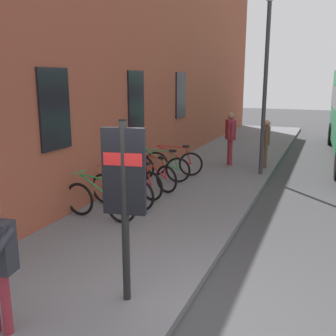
{
  "coord_description": "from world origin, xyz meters",
  "views": [
    {
      "loc": [
        -4.25,
        -1.53,
        3.0
      ],
      "look_at": [
        2.8,
        1.4,
        1.23
      ],
      "focal_mm": 41.58,
      "sensor_mm": 36.0,
      "label": 1
    }
  ],
  "objects_px": {
    "bicycle_mid_rack": "(136,181)",
    "pedestrian_by_facade": "(230,133)",
    "bicycle_by_door": "(122,191)",
    "bicycle_leaning_wall": "(174,163)",
    "bicycle_under_window": "(152,175)",
    "pedestrian_near_bus": "(266,139)",
    "street_lamp": "(266,70)",
    "transit_info_sign": "(124,184)",
    "bicycle_far_end": "(160,168)",
    "bicycle_end_of_row": "(100,201)"
  },
  "relations": [
    {
      "from": "bicycle_mid_rack",
      "to": "pedestrian_by_facade",
      "type": "bearing_deg",
      "value": -15.69
    },
    {
      "from": "bicycle_by_door",
      "to": "bicycle_leaning_wall",
      "type": "distance_m",
      "value": 3.2
    },
    {
      "from": "bicycle_mid_rack",
      "to": "bicycle_under_window",
      "type": "bearing_deg",
      "value": -6.82
    },
    {
      "from": "bicycle_under_window",
      "to": "pedestrian_near_bus",
      "type": "distance_m",
      "value": 4.48
    },
    {
      "from": "bicycle_by_door",
      "to": "street_lamp",
      "type": "height_order",
      "value": "street_lamp"
    },
    {
      "from": "bicycle_under_window",
      "to": "street_lamp",
      "type": "bearing_deg",
      "value": -40.21
    },
    {
      "from": "bicycle_mid_rack",
      "to": "transit_info_sign",
      "type": "distance_m",
      "value": 4.77
    },
    {
      "from": "bicycle_mid_rack",
      "to": "transit_info_sign",
      "type": "height_order",
      "value": "transit_info_sign"
    },
    {
      "from": "bicycle_by_door",
      "to": "bicycle_far_end",
      "type": "bearing_deg",
      "value": 2.61
    },
    {
      "from": "pedestrian_by_facade",
      "to": "pedestrian_near_bus",
      "type": "distance_m",
      "value": 1.19
    },
    {
      "from": "bicycle_end_of_row",
      "to": "bicycle_leaning_wall",
      "type": "distance_m",
      "value": 4.06
    },
    {
      "from": "transit_info_sign",
      "to": "street_lamp",
      "type": "bearing_deg",
      "value": -3.47
    },
    {
      "from": "bicycle_under_window",
      "to": "transit_info_sign",
      "type": "bearing_deg",
      "value": -158.84
    },
    {
      "from": "bicycle_leaning_wall",
      "to": "transit_info_sign",
      "type": "distance_m",
      "value": 6.9
    },
    {
      "from": "bicycle_under_window",
      "to": "pedestrian_by_facade",
      "type": "bearing_deg",
      "value": -17.45
    },
    {
      "from": "bicycle_by_door",
      "to": "pedestrian_near_bus",
      "type": "bearing_deg",
      "value": -23.77
    },
    {
      "from": "pedestrian_near_bus",
      "to": "transit_info_sign",
      "type": "bearing_deg",
      "value": 177.02
    },
    {
      "from": "bicycle_mid_rack",
      "to": "street_lamp",
      "type": "xyz_separation_m",
      "value": [
        3.58,
        -2.47,
        2.71
      ]
    },
    {
      "from": "bicycle_end_of_row",
      "to": "transit_info_sign",
      "type": "relative_size",
      "value": 0.74
    },
    {
      "from": "bicycle_far_end",
      "to": "street_lamp",
      "type": "height_order",
      "value": "street_lamp"
    },
    {
      "from": "bicycle_end_of_row",
      "to": "bicycle_by_door",
      "type": "height_order",
      "value": "same"
    },
    {
      "from": "bicycle_by_door",
      "to": "bicycle_under_window",
      "type": "relative_size",
      "value": 1.05
    },
    {
      "from": "bicycle_by_door",
      "to": "bicycle_leaning_wall",
      "type": "relative_size",
      "value": 1.03
    },
    {
      "from": "bicycle_leaning_wall",
      "to": "pedestrian_near_bus",
      "type": "distance_m",
      "value": 3.28
    },
    {
      "from": "transit_info_sign",
      "to": "street_lamp",
      "type": "xyz_separation_m",
      "value": [
        7.73,
        -0.47,
        1.5
      ]
    },
    {
      "from": "bicycle_end_of_row",
      "to": "bicycle_far_end",
      "type": "relative_size",
      "value": 1.01
    },
    {
      "from": "pedestrian_by_facade",
      "to": "bicycle_leaning_wall",
      "type": "bearing_deg",
      "value": 150.9
    },
    {
      "from": "bicycle_far_end",
      "to": "street_lamp",
      "type": "xyz_separation_m",
      "value": [
        2.0,
        -2.5,
        2.71
      ]
    },
    {
      "from": "bicycle_by_door",
      "to": "bicycle_mid_rack",
      "type": "relative_size",
      "value": 1.03
    },
    {
      "from": "transit_info_sign",
      "to": "street_lamp",
      "type": "relative_size",
      "value": 0.46
    },
    {
      "from": "bicycle_by_door",
      "to": "bicycle_leaning_wall",
      "type": "height_order",
      "value": "same"
    },
    {
      "from": "bicycle_far_end",
      "to": "bicycle_leaning_wall",
      "type": "bearing_deg",
      "value": -7.38
    },
    {
      "from": "pedestrian_near_bus",
      "to": "street_lamp",
      "type": "relative_size",
      "value": 0.3
    },
    {
      "from": "street_lamp",
      "to": "bicycle_end_of_row",
      "type": "bearing_deg",
      "value": 155.35
    },
    {
      "from": "bicycle_far_end",
      "to": "pedestrian_near_bus",
      "type": "relative_size",
      "value": 1.12
    },
    {
      "from": "bicycle_far_end",
      "to": "street_lamp",
      "type": "relative_size",
      "value": 0.34
    },
    {
      "from": "bicycle_mid_rack",
      "to": "bicycle_under_window",
      "type": "height_order",
      "value": "same"
    },
    {
      "from": "pedestrian_near_bus",
      "to": "street_lamp",
      "type": "xyz_separation_m",
      "value": [
        -0.96,
        -0.02,
        2.14
      ]
    },
    {
      "from": "bicycle_far_end",
      "to": "pedestrian_near_bus",
      "type": "distance_m",
      "value": 3.91
    },
    {
      "from": "pedestrian_near_bus",
      "to": "street_lamp",
      "type": "bearing_deg",
      "value": -179.1
    },
    {
      "from": "bicycle_end_of_row",
      "to": "transit_info_sign",
      "type": "bearing_deg",
      "value": -141.43
    },
    {
      "from": "transit_info_sign",
      "to": "pedestrian_by_facade",
      "type": "distance_m",
      "value": 8.71
    },
    {
      "from": "transit_info_sign",
      "to": "bicycle_end_of_row",
      "type": "bearing_deg",
      "value": 38.57
    },
    {
      "from": "bicycle_under_window",
      "to": "street_lamp",
      "type": "height_order",
      "value": "street_lamp"
    },
    {
      "from": "bicycle_leaning_wall",
      "to": "transit_info_sign",
      "type": "bearing_deg",
      "value": -163.52
    },
    {
      "from": "bicycle_mid_rack",
      "to": "bicycle_leaning_wall",
      "type": "relative_size",
      "value": 1.0
    },
    {
      "from": "bicycle_mid_rack",
      "to": "bicycle_leaning_wall",
      "type": "height_order",
      "value": "same"
    },
    {
      "from": "pedestrian_by_facade",
      "to": "pedestrian_near_bus",
      "type": "bearing_deg",
      "value": -88.16
    },
    {
      "from": "bicycle_by_door",
      "to": "transit_info_sign",
      "type": "bearing_deg",
      "value": -149.94
    },
    {
      "from": "bicycle_by_door",
      "to": "pedestrian_near_bus",
      "type": "height_order",
      "value": "pedestrian_near_bus"
    }
  ]
}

